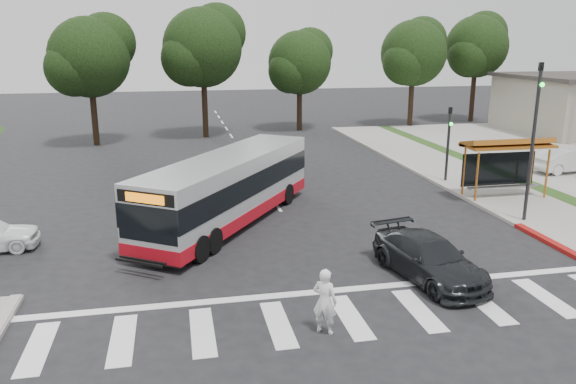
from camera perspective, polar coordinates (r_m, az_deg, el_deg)
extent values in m
plane|color=black|center=(20.15, 1.99, -6.10)|extent=(140.00, 140.00, 0.00)
cube|color=gray|center=(31.31, 18.38, 0.95)|extent=(4.00, 40.00, 0.12)
cube|color=#9E9991|center=(30.37, 15.10, 0.82)|extent=(0.30, 40.00, 0.15)
cube|color=maroon|center=(22.29, 26.54, -5.43)|extent=(0.32, 6.00, 0.15)
cube|color=silver|center=(15.76, 6.34, -12.49)|extent=(18.00, 2.60, 0.01)
cylinder|color=#A75D1B|center=(27.03, 18.63, 1.42)|extent=(0.10, 0.10, 2.30)
cylinder|color=#A75D1B|center=(28.99, 24.81, 1.70)|extent=(0.10, 0.10, 2.30)
cylinder|color=#A75D1B|center=(28.04, 17.42, 2.00)|extent=(0.10, 0.10, 2.30)
cylinder|color=#A75D1B|center=(29.93, 23.48, 2.23)|extent=(0.10, 0.10, 2.30)
cube|color=#A75D1B|center=(28.21, 21.43, 4.42)|extent=(4.20, 1.60, 0.12)
cube|color=#A75D1B|center=(28.22, 21.40, 4.74)|extent=(4.20, 1.32, 0.51)
cube|color=black|center=(28.94, 20.56, 2.21)|extent=(3.80, 0.06, 1.60)
cube|color=gray|center=(28.61, 21.05, 0.48)|extent=(3.60, 0.40, 0.08)
cylinder|color=black|center=(24.58, 23.58, 4.38)|extent=(0.14, 0.14, 6.50)
imported|color=black|center=(24.28, 24.26, 10.76)|extent=(0.16, 0.20, 1.00)
sphere|color=#19E533|center=(24.15, 24.42, 9.89)|extent=(0.18, 0.18, 0.18)
cylinder|color=black|center=(30.68, 15.94, 4.58)|extent=(0.14, 0.14, 4.00)
imported|color=black|center=(30.46, 16.14, 7.35)|extent=(0.16, 0.20, 1.00)
sphere|color=#19E533|center=(30.35, 16.25, 6.65)|extent=(0.18, 0.18, 0.18)
cylinder|color=black|center=(50.82, 12.38, 9.09)|extent=(0.44, 0.44, 4.40)
sphere|color=black|center=(50.59, 12.63, 13.60)|extent=(5.60, 5.60, 5.60)
sphere|color=black|center=(51.81, 13.48, 14.68)|extent=(4.20, 4.20, 4.20)
sphere|color=black|center=(49.57, 11.86, 12.80)|extent=(3.92, 3.92, 3.92)
cylinder|color=black|center=(55.73, 18.24, 9.31)|extent=(0.44, 0.44, 4.84)
sphere|color=black|center=(55.52, 18.62, 13.82)|extent=(5.60, 5.60, 5.60)
sphere|color=black|center=(56.81, 19.29, 14.89)|extent=(4.20, 4.20, 4.20)
sphere|color=black|center=(54.44, 18.00, 13.05)|extent=(3.92, 3.92, 3.92)
cylinder|color=black|center=(44.59, -8.45, 8.64)|extent=(0.44, 0.44, 4.84)
sphere|color=black|center=(44.33, -8.67, 14.30)|extent=(6.00, 6.00, 6.00)
sphere|color=black|center=(45.31, -7.22, 15.75)|extent=(4.50, 4.50, 4.50)
sphere|color=black|center=(43.55, -9.99, 13.22)|extent=(4.20, 4.20, 4.20)
cylinder|color=black|center=(47.72, 1.16, 8.68)|extent=(0.44, 0.44, 3.96)
sphere|color=black|center=(47.46, 1.19, 13.00)|extent=(5.20, 5.20, 5.20)
sphere|color=black|center=(48.43, 2.22, 14.10)|extent=(3.90, 3.90, 3.90)
sphere|color=black|center=(46.66, 0.25, 12.19)|extent=(3.64, 3.64, 3.64)
cylinder|color=black|center=(42.92, -19.08, 7.45)|extent=(0.44, 0.44, 4.40)
sphere|color=black|center=(42.64, -19.55, 12.77)|extent=(5.60, 5.60, 5.60)
sphere|color=black|center=(43.33, -18.01, 14.25)|extent=(4.20, 4.20, 4.20)
sphere|color=black|center=(42.11, -20.93, 11.67)|extent=(3.92, 3.92, 3.92)
imported|color=white|center=(14.56, 3.76, -11.01)|extent=(0.76, 0.72, 1.76)
imported|color=black|center=(18.32, 14.11, -6.53)|extent=(2.71, 4.89, 1.34)
imported|color=silver|center=(35.46, 26.53, 2.90)|extent=(4.23, 1.87, 1.35)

